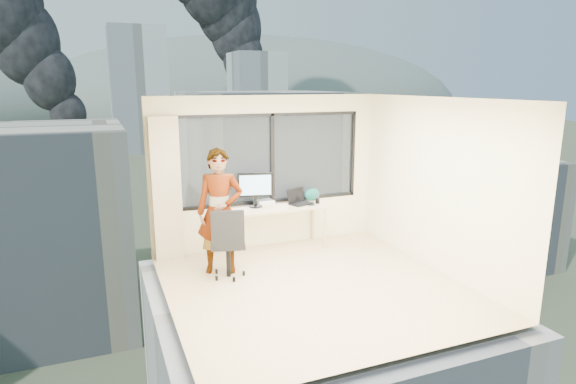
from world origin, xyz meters
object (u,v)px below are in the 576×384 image
desk (274,228)px  game_console (265,202)px  handbag (312,194)px  laptop (301,197)px  person (220,212)px  chair (228,241)px  monitor (255,190)px

desk → game_console: bearing=104.4°
desk → handbag: 0.96m
desk → laptop: (0.51, 0.01, 0.50)m
person → laptop: person is taller
desk → handbag: handbag is taller
chair → person: (-0.04, 0.24, 0.39)m
monitor → laptop: (0.79, -0.11, -0.17)m
game_console → desk: bearing=-79.0°
person → handbag: size_ratio=6.46×
game_console → laptop: size_ratio=0.70×
handbag → game_console: bearing=171.9°
monitor → laptop: bearing=4.6°
chair → laptop: size_ratio=2.72×
desk → monitor: monitor is taller
person → laptop: bearing=42.0°
monitor → laptop: 0.82m
desk → person: person is taller
person → handbag: (1.87, 0.82, -0.08)m
chair → monitor: 1.34m
chair → person: 0.46m
desk → game_console: 0.48m
desk → laptop: size_ratio=4.51×
monitor → laptop: size_ratio=1.48×
desk → chair: size_ratio=1.66×
chair → handbag: chair is taller
person → monitor: (0.80, 0.76, 0.11)m
chair → handbag: bearing=43.2°
chair → handbag: 2.14m
laptop → handbag: laptop is taller
person → monitor: 1.10m
desk → person: size_ratio=0.96×
chair → monitor: bearing=66.1°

